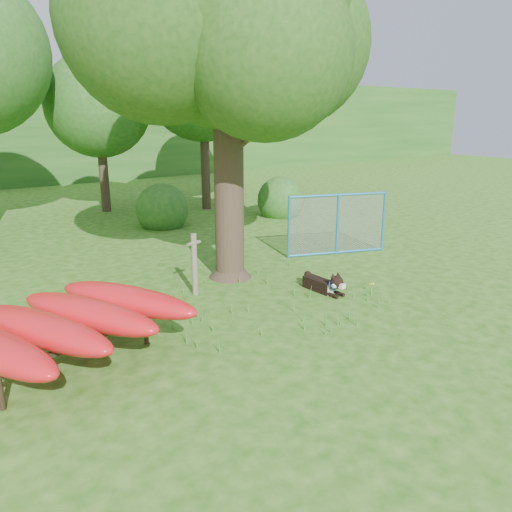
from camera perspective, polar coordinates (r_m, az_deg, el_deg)
ground at (r=9.45m, az=3.44°, el=-7.65°), size 80.00×80.00×0.00m
oak_tree at (r=11.63m, az=-3.70°, el=25.44°), size 7.03×6.25×8.56m
wooden_post at (r=10.72m, az=-7.05°, el=-0.77°), size 0.37×0.17×1.36m
kayak_rack at (r=8.13m, az=-20.86°, el=-6.97°), size 3.91×3.50×0.99m
husky_dog at (r=11.02m, az=7.90°, el=-3.19°), size 0.31×1.25×0.55m
fence_section at (r=13.94m, az=9.29°, el=3.60°), size 2.75×1.11×2.84m
wildflower_clump at (r=11.21m, az=13.10°, el=-3.21°), size 0.10×0.11×0.22m
bg_tree_c at (r=20.84m, az=-17.60°, el=16.11°), size 4.00×4.00×6.12m
bg_tree_d at (r=20.59m, az=-6.08°, el=19.46°), size 4.80×4.80×7.50m
bg_tree_e at (r=24.73m, az=-3.59°, el=19.24°), size 4.60×4.60×7.55m
shrub_right at (r=19.34m, az=2.82°, el=4.62°), size 1.80×1.80×1.80m
shrub_mid at (r=17.75m, az=-10.57°, el=3.35°), size 1.80×1.80×1.80m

